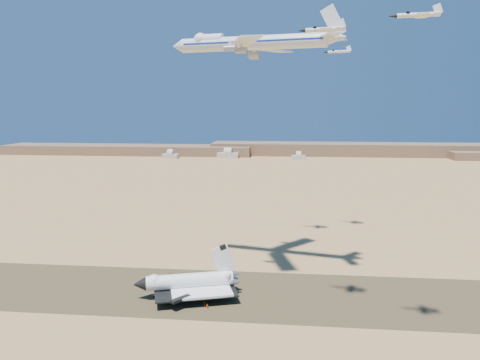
# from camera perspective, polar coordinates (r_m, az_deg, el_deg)

# --- Properties ---
(ground) EXTENTS (1200.00, 1200.00, 0.00)m
(ground) POSITION_cam_1_polar(r_m,az_deg,el_deg) (191.82, -2.42, -13.59)
(ground) COLOR #AA874B
(ground) RESTS_ON ground
(runway) EXTENTS (600.00, 50.00, 0.06)m
(runway) POSITION_cam_1_polar(r_m,az_deg,el_deg) (191.80, -2.42, -13.58)
(runway) COLOR brown
(runway) RESTS_ON ground
(ridgeline) EXTENTS (960.00, 90.00, 18.00)m
(ridgeline) POSITION_cam_1_polar(r_m,az_deg,el_deg) (706.62, 9.12, 3.55)
(ridgeline) COLOR brown
(ridgeline) RESTS_ON ground
(hangars) EXTENTS (200.50, 29.50, 30.00)m
(hangars) POSITION_cam_1_polar(r_m,az_deg,el_deg) (663.34, -1.89, 3.07)
(hangars) COLOR #B7B1A2
(hangars) RESTS_ON ground
(shuttle) EXTENTS (41.48, 32.91, 20.23)m
(shuttle) POSITION_cam_1_polar(r_m,az_deg,el_deg) (188.03, -6.25, -12.33)
(shuttle) COLOR white
(shuttle) RESTS_ON runway
(carrier_747) EXTENTS (74.88, 56.55, 18.61)m
(carrier_747) POSITION_cam_1_polar(r_m,az_deg,el_deg) (202.99, 0.84, 16.35)
(carrier_747) COLOR silver
(crew_a) EXTENTS (0.42, 0.63, 1.69)m
(crew_a) POSITION_cam_1_polar(r_m,az_deg,el_deg) (180.14, -4.35, -14.85)
(crew_a) COLOR orange
(crew_a) RESTS_ON runway
(crew_b) EXTENTS (0.77, 0.92, 1.63)m
(crew_b) POSITION_cam_1_polar(r_m,az_deg,el_deg) (178.79, -4.01, -15.05)
(crew_b) COLOR orange
(crew_b) RESTS_ON runway
(crew_c) EXTENTS (1.15, 1.19, 1.87)m
(crew_c) POSITION_cam_1_polar(r_m,az_deg,el_deg) (177.59, -3.98, -15.18)
(crew_c) COLOR orange
(crew_c) RESTS_ON runway
(chase_jet_a) EXTENTS (14.89, 8.62, 3.78)m
(chase_jet_a) POSITION_cam_1_polar(r_m,az_deg,el_deg) (156.28, 10.14, 17.64)
(chase_jet_a) COLOR silver
(chase_jet_b) EXTENTS (13.95, 7.75, 3.49)m
(chase_jet_b) POSITION_cam_1_polar(r_m,az_deg,el_deg) (142.48, 20.81, 18.32)
(chase_jet_b) COLOR silver
(chase_jet_c) EXTENTS (15.62, 8.45, 3.89)m
(chase_jet_c) POSITION_cam_1_polar(r_m,az_deg,el_deg) (252.52, 6.51, 15.94)
(chase_jet_c) COLOR silver
(chase_jet_d) EXTENTS (14.99, 8.71, 3.81)m
(chase_jet_d) POSITION_cam_1_polar(r_m,az_deg,el_deg) (268.00, 11.90, 15.07)
(chase_jet_d) COLOR silver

